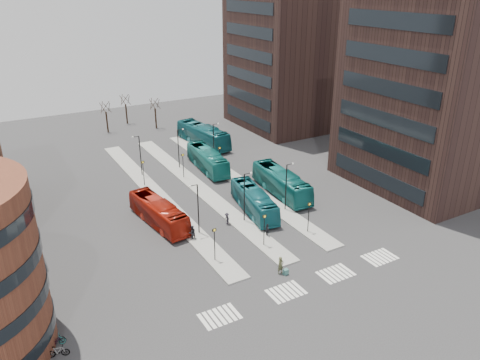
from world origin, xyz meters
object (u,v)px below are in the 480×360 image
suitcase (286,272)px  teal_bus_a (254,201)px  teal_bus_b (208,160)px  traveller (281,265)px  teal_bus_d (203,135)px  commuter_b (267,230)px  bicycle_near (55,341)px  red_bus (159,213)px  commuter_c (227,219)px  bicycle_far (55,343)px  commuter_a (192,233)px  bicycle_mid (58,351)px  teal_bus_c (281,183)px

suitcase → teal_bus_a: bearing=65.0°
teal_bus_b → traveller: bearing=-97.4°
suitcase → teal_bus_d: (10.07, 39.88, 1.51)m
commuter_b → bicycle_near: 24.82m
red_bus → commuter_c: bearing=-37.4°
commuter_b → bicycle_far: size_ratio=0.95×
commuter_a → bicycle_near: bearing=34.3°
traveller → commuter_a: bearing=108.5°
bicycle_near → bicycle_mid: size_ratio=0.91×
red_bus → commuter_c: red_bus is taller
suitcase → red_bus: red_bus is taller
suitcase → teal_bus_d: teal_bus_d is taller
teal_bus_b → bicycle_mid: teal_bus_b is taller
teal_bus_d → bicycle_mid: teal_bus_d is taller
teal_bus_c → traveller: 18.92m
suitcase → teal_bus_c: 19.12m
teal_bus_d → bicycle_mid: bearing=-135.7°
bicycle_far → bicycle_near: bearing=-10.3°
teal_bus_a → bicycle_near: (-25.96, -12.17, -1.09)m
commuter_b → teal_bus_a: bearing=-5.4°
teal_bus_b → commuter_a: bearing=-116.3°
teal_bus_d → commuter_a: (-15.28, -29.11, -0.93)m
suitcase → traveller: (-0.34, 0.42, 0.63)m
teal_bus_c → bicycle_far: bearing=-150.3°
bicycle_mid → commuter_a: bearing=-38.7°
bicycle_mid → suitcase: bearing=-72.0°
teal_bus_a → commuter_c: teal_bus_a is taller
teal_bus_c → commuter_b: (-7.87, -8.79, -0.88)m
teal_bus_b → bicycle_far: teal_bus_b is taller
teal_bus_d → bicycle_near: 50.05m
suitcase → bicycle_mid: bearing=174.2°
traveller → teal_bus_a: bearing=63.1°
commuter_a → commuter_c: 5.26m
teal_bus_b → commuter_b: bearing=-93.8°
commuter_b → bicycle_near: size_ratio=1.02×
traveller → commuter_a: 11.43m
commuter_c → bicycle_mid: 24.80m
commuter_a → commuter_b: (7.70, -3.54, -0.09)m
teal_bus_c → teal_bus_d: (-0.29, 23.86, 0.15)m
teal_bus_a → commuter_c: (-4.50, -1.21, -0.77)m
commuter_a → teal_bus_b: bearing=-117.0°
teal_bus_a → bicycle_far: 28.81m
red_bus → teal_bus_b: size_ratio=0.95×
bicycle_far → commuter_a: bearing=-69.0°
red_bus → bicycle_mid: (-14.45, -16.47, -1.00)m
bicycle_near → bicycle_far: bearing=173.1°
teal_bus_d → teal_bus_a: bearing=-109.6°
commuter_b → bicycle_far: bearing=116.9°
teal_bus_a → commuter_a: (-9.60, -2.52, -0.62)m
bicycle_mid → teal_bus_a: bearing=-45.2°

